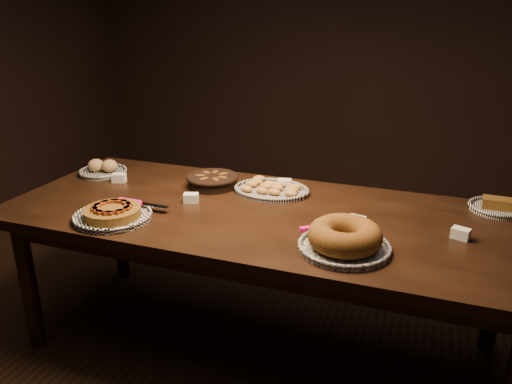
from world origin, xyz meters
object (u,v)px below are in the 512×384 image
(apple_tart_plate, at_px, (113,214))
(madeleine_platter, at_px, (271,189))
(buffet_table, at_px, (261,226))
(bundt_cake_plate, at_px, (344,239))

(apple_tart_plate, xyz_separation_m, madeleine_platter, (0.55, 0.56, -0.01))
(apple_tart_plate, height_order, madeleine_platter, apple_tart_plate)
(apple_tart_plate, bearing_deg, buffet_table, 3.48)
(madeleine_platter, bearing_deg, apple_tart_plate, -140.39)
(buffet_table, relative_size, madeleine_platter, 6.32)
(madeleine_platter, relative_size, bundt_cake_plate, 0.90)
(bundt_cake_plate, bearing_deg, apple_tart_plate, -159.81)
(buffet_table, bearing_deg, bundt_cake_plate, -31.33)
(apple_tart_plate, xyz_separation_m, bundt_cake_plate, (1.02, 0.05, 0.02))
(buffet_table, distance_m, madeleine_platter, 0.27)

